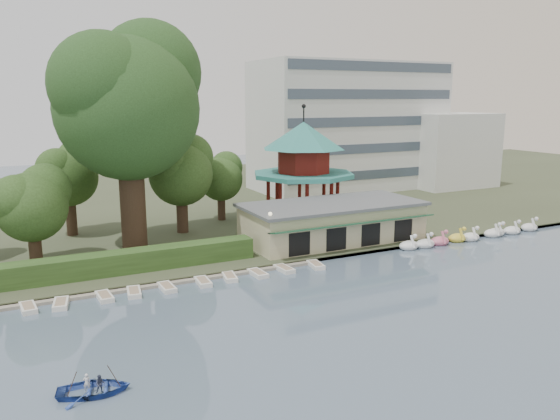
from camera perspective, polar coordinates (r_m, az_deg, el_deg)
ground_plane at (r=34.72m, az=10.54°, el=-13.88°), size 220.00×220.00×0.00m
shore at (r=80.57m, az=-12.06°, el=0.90°), size 220.00×70.00×0.40m
embankment at (r=48.59m, az=-1.76°, el=-5.97°), size 220.00×0.60×0.30m
dock at (r=45.15m, az=-15.84°, el=-7.86°), size 34.00×1.60×0.24m
boathouse at (r=56.57m, az=5.50°, el=-1.16°), size 18.60×9.39×3.90m
pavilion at (r=65.26m, az=2.45°, el=5.14°), size 12.40×12.40×13.50m
office_building at (r=90.38m, az=8.87°, el=8.25°), size 38.00×18.00×20.00m
hedge at (r=47.54m, az=-20.22°, el=-5.66°), size 30.00×2.00×1.80m
lamp_post at (r=49.84m, az=-1.02°, el=-1.71°), size 0.36×0.36×4.28m
big_tree at (r=54.09m, az=-15.55°, el=11.34°), size 14.80×13.79×21.96m
small_trees at (r=57.33m, az=-19.20°, el=2.69°), size 38.74×16.26×10.65m
swan_boats at (r=61.68m, az=19.42°, el=-2.59°), size 19.55×2.13×1.92m
moored_rowboats at (r=43.95m, az=-14.78°, el=-8.25°), size 32.54×2.71×0.36m
rowboat_with_passengers at (r=30.66m, az=-18.90°, el=-16.86°), size 5.72×4.59×2.01m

